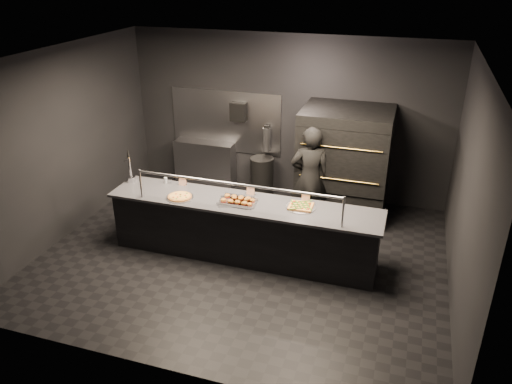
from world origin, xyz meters
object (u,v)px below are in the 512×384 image
Objects in this scene: slider_tray_b at (242,202)px; square_pizza at (301,206)px; fire_extinguisher at (267,139)px; beer_tap at (130,172)px; prep_shelf at (205,163)px; round_pizza at (180,197)px; worker at (310,178)px; pizza_oven at (344,162)px; slider_tray_a at (236,200)px; towel_dispenser at (239,112)px; trash_bin at (262,176)px; service_counter at (243,229)px.

slider_tray_b is 0.86m from square_pizza.
beer_tap reaches higher than fire_extinguisher.
prep_shelf is 2.28m from beer_tap.
square_pizza reaches higher than round_pizza.
fire_extinguisher is 0.29× the size of worker.
slider_tray_b is 0.25× the size of worker.
pizza_oven reaches higher than square_pizza.
round_pizza is at bearing -172.30° from slider_tray_a.
towel_dispenser is 0.64× the size of slider_tray_a.
round_pizza is at bearing 22.84° from worker.
pizza_oven reaches higher than slider_tray_a.
trash_bin is (0.57, 2.35, -0.56)m from round_pizza.
round_pizza is at bearing -171.06° from service_counter.
fire_extinguisher is at bearing 95.86° from slider_tray_a.
beer_tap is at bearing 175.41° from service_counter.
worker is (2.69, 1.07, -0.20)m from beer_tap.
pizza_oven is at bearing -8.54° from prep_shelf.
worker is (1.12, -0.98, 0.51)m from trash_bin.
slider_tray_b is at bearing -5.99° from beer_tap.
towel_dispenser is at bearing 159.99° from trash_bin.
prep_shelf is at bearing -41.43° from worker.
trash_bin is at bearing 97.14° from slider_tray_a.
towel_dispenser is 2.12m from worker.
fire_extinguisher is at bearing 98.30° from service_counter.
slider_tray_a is (0.85, 0.11, 0.01)m from round_pizza.
worker is (-0.11, 1.14, -0.05)m from square_pizza.
beer_tap is 2.90m from worker.
slider_tray_b is at bearing -90.26° from service_counter.
prep_shelf is (-1.60, 2.32, -0.01)m from service_counter.
square_pizza reaches higher than trash_bin.
slider_tray_b is at bearing 43.58° from worker.
worker is (0.84, 1.26, -0.06)m from slider_tray_a.
service_counter is at bearing -174.37° from square_pizza.
prep_shelf is 2.38× the size of fire_extinguisher.
slider_tray_a is at bearing -123.90° from pizza_oven.
slider_tray_a is 0.96m from square_pizza.
beer_tap reaches higher than slider_tray_a.
square_pizza is (0.85, 0.13, -0.01)m from slider_tray_b.
trash_bin is 0.42× the size of worker.
service_counter is 2.82m from prep_shelf.
towel_dispenser is at bearing 166.86° from pizza_oven.
towel_dispenser is 2.67m from slider_tray_b.
slider_tray_a is 1.26× the size of slider_tray_b.
slider_tray_b is (0.10, -0.01, -0.00)m from slider_tray_a.
prep_shelf is 2.60m from round_pizza.
round_pizza is at bearing -17.01° from beer_tap.
round_pizza is 0.86m from slider_tray_a.
fire_extinguisher reaches higher than slider_tray_b.
towel_dispenser is (0.70, 0.07, 1.10)m from prep_shelf.
slider_tray_a is at bearing 172.30° from slider_tray_b.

